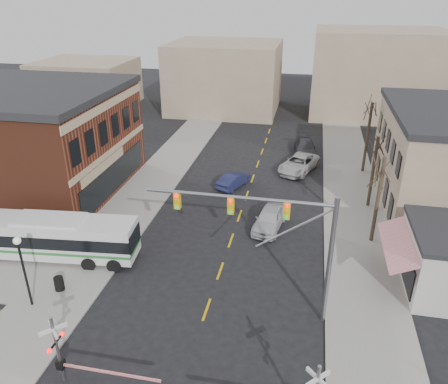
# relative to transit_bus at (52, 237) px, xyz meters

# --- Properties ---
(ground) EXTENTS (160.00, 160.00, 0.00)m
(ground) POSITION_rel_transit_bus_xyz_m (11.89, -5.29, -1.74)
(ground) COLOR black
(ground) RESTS_ON ground
(sidewalk_west) EXTENTS (5.00, 60.00, 0.12)m
(sidewalk_west) POSITION_rel_transit_bus_xyz_m (2.39, 14.71, -1.68)
(sidewalk_west) COLOR gray
(sidewalk_west) RESTS_ON ground
(sidewalk_east) EXTENTS (5.00, 60.00, 0.12)m
(sidewalk_east) POSITION_rel_transit_bus_xyz_m (21.39, 14.71, -1.68)
(sidewalk_east) COLOR gray
(sidewalk_east) RESTS_ON ground
(tree_east_a) EXTENTS (0.28, 0.28, 6.75)m
(tree_east_a) POSITION_rel_transit_bus_xyz_m (22.39, 6.71, 1.76)
(tree_east_a) COLOR #382B21
(tree_east_a) RESTS_ON sidewalk_east
(tree_east_b) EXTENTS (0.28, 0.28, 6.30)m
(tree_east_b) POSITION_rel_transit_bus_xyz_m (22.69, 12.71, 1.53)
(tree_east_b) COLOR #382B21
(tree_east_b) RESTS_ON sidewalk_east
(tree_east_c) EXTENTS (0.28, 0.28, 7.20)m
(tree_east_c) POSITION_rel_transit_bus_xyz_m (22.89, 20.71, 1.98)
(tree_east_c) COLOR #382B21
(tree_east_c) RESTS_ON sidewalk_east
(transit_bus) EXTENTS (12.09, 3.75, 3.06)m
(transit_bus) POSITION_rel_transit_bus_xyz_m (0.00, 0.00, 0.00)
(transit_bus) COLOR silver
(transit_bus) RESTS_ON ground
(traffic_signal_mast) EXTENTS (10.33, 0.30, 8.00)m
(traffic_signal_mast) POSITION_rel_transit_bus_xyz_m (15.92, -2.83, 4.02)
(traffic_signal_mast) COLOR gray
(traffic_signal_mast) RESTS_ON ground
(rr_crossing_west) EXTENTS (5.60, 1.36, 4.00)m
(rr_crossing_west) POSITION_rel_transit_bus_xyz_m (6.59, -9.75, 0.23)
(rr_crossing_west) COLOR gray
(rr_crossing_west) RESTS_ON ground
(street_lamp) EXTENTS (0.44, 0.44, 4.75)m
(street_lamp) POSITION_rel_transit_bus_xyz_m (1.37, -5.05, 1.74)
(street_lamp) COLOR black
(street_lamp) RESTS_ON sidewalk_west
(trash_bin) EXTENTS (0.60, 0.60, 0.92)m
(trash_bin) POSITION_rel_transit_bus_xyz_m (2.29, -3.41, -1.16)
(trash_bin) COLOR black
(trash_bin) RESTS_ON sidewalk_west
(car_a) EXTENTS (2.72, 5.18, 1.68)m
(car_a) POSITION_rel_transit_bus_xyz_m (14.54, 7.23, -0.90)
(car_a) COLOR silver
(car_a) RESTS_ON ground
(car_b) EXTENTS (2.96, 4.44, 1.38)m
(car_b) POSITION_rel_transit_bus_xyz_m (10.33, 14.40, -1.04)
(car_b) COLOR #191D40
(car_b) RESTS_ON ground
(car_c) EXTENTS (4.64, 6.46, 1.63)m
(car_c) POSITION_rel_transit_bus_xyz_m (16.31, 19.60, -0.92)
(car_c) COLOR #B3B3B3
(car_c) RESTS_ON ground
(car_d) EXTENTS (2.80, 5.73, 1.61)m
(car_d) POSITION_rel_transit_bus_xyz_m (16.80, 24.80, -0.93)
(car_d) COLOR #37363B
(car_d) RESTS_ON ground
(pedestrian_near) EXTENTS (0.65, 0.78, 1.84)m
(pedestrian_near) POSITION_rel_transit_bus_xyz_m (3.57, -0.15, -0.69)
(pedestrian_near) COLOR #5F554C
(pedestrian_near) RESTS_ON sidewalk_west
(pedestrian_far) EXTENTS (1.02, 1.06, 1.72)m
(pedestrian_far) POSITION_rel_transit_bus_xyz_m (1.07, 1.72, -0.75)
(pedestrian_far) COLOR #303054
(pedestrian_far) RESTS_ON sidewalk_west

